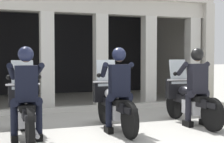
{
  "coord_description": "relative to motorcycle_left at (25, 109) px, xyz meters",
  "views": [
    {
      "loc": [
        -2.19,
        -5.84,
        1.42
      ],
      "look_at": [
        0.0,
        0.36,
        1.12
      ],
      "focal_mm": 53.79,
      "sensor_mm": 36.0,
      "label": 1
    }
  ],
  "objects": [
    {
      "name": "motorcycle_right",
      "position": [
        3.38,
        0.11,
        0.0
      ],
      "size": [
        0.62,
        2.04,
        1.35
      ],
      "rotation": [
        0.0,
        0.0,
        -0.0
      ],
      "color": "black",
      "rests_on": "ground"
    },
    {
      "name": "station_building",
      "position": [
        1.57,
        5.14,
        1.48
      ],
      "size": [
        8.54,
        4.54,
        3.18
      ],
      "color": "black",
      "rests_on": "ground"
    },
    {
      "name": "motorcycle_center",
      "position": [
        1.69,
        0.11,
        0.0
      ],
      "size": [
        0.62,
        2.04,
        1.35
      ],
      "rotation": [
        0.0,
        0.0,
        -0.07
      ],
      "color": "black",
      "rests_on": "ground"
    },
    {
      "name": "kerb_strip",
      "position": [
        1.57,
        2.45,
        -0.44
      ],
      "size": [
        8.04,
        0.24,
        0.12
      ],
      "primitive_type": "cube",
      "color": "#B7B5AD",
      "rests_on": "ground"
    },
    {
      "name": "police_officer_center",
      "position": [
        1.69,
        -0.17,
        0.44
      ],
      "size": [
        0.63,
        0.61,
        1.58
      ],
      "rotation": [
        0.0,
        0.0,
        -0.07
      ],
      "color": "black",
      "rests_on": "ground"
    },
    {
      "name": "motorcycle_left",
      "position": [
        0.0,
        0.0,
        0.0
      ],
      "size": [
        0.62,
        2.04,
        1.35
      ],
      "rotation": [
        0.0,
        0.0,
        -0.02
      ],
      "color": "black",
      "rests_on": "ground"
    },
    {
      "name": "police_officer_right",
      "position": [
        3.38,
        -0.18,
        0.44
      ],
      "size": [
        0.63,
        0.61,
        1.58
      ],
      "rotation": [
        0.0,
        0.0,
        -0.0
      ],
      "color": "black",
      "rests_on": "ground"
    },
    {
      "name": "police_officer_left",
      "position": [
        -0.0,
        -0.28,
        0.44
      ],
      "size": [
        0.63,
        0.61,
        1.58
      ],
      "rotation": [
        0.0,
        0.0,
        -0.02
      ],
      "color": "black",
      "rests_on": "ground"
    },
    {
      "name": "ground_plane",
      "position": [
        1.69,
        2.84,
        -0.5
      ],
      "size": [
        80.0,
        80.0,
        0.0
      ],
      "primitive_type": "plane",
      "color": "#A8A59E"
    }
  ]
}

